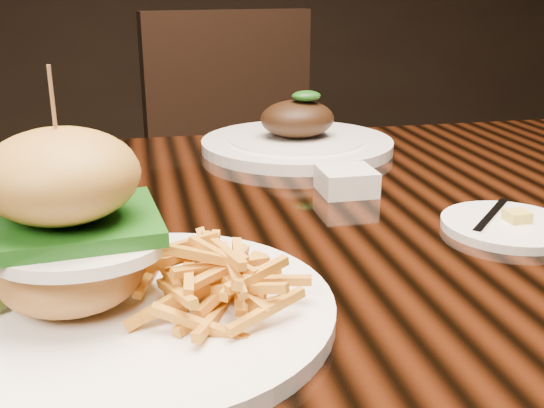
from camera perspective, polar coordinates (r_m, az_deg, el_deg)
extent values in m
cube|color=black|center=(0.76, -1.61, -2.64)|extent=(1.60, 0.90, 0.04)
cylinder|color=white|center=(0.54, -11.20, -9.41)|extent=(0.31, 0.31, 0.01)
ellipsoid|color=#A86B36|center=(0.54, -17.47, -6.11)|extent=(0.11, 0.11, 0.05)
ellipsoid|color=white|center=(0.51, -16.81, -3.84)|extent=(0.13, 0.10, 0.01)
ellipsoid|color=#FFA70D|center=(0.49, -14.33, -3.70)|extent=(0.02, 0.02, 0.01)
cube|color=#1D5C17|center=(0.52, -17.92, -1.96)|extent=(0.14, 0.13, 0.01)
ellipsoid|color=olive|center=(0.51, -18.40, 2.46)|extent=(0.12, 0.12, 0.07)
cylinder|color=olive|center=(0.50, -18.83, 6.41)|extent=(0.00, 0.00, 0.09)
cylinder|color=white|center=(0.76, 20.39, -1.85)|extent=(0.15, 0.15, 0.01)
cube|color=gold|center=(0.77, 21.11, -1.02)|extent=(0.02, 0.02, 0.01)
cube|color=silver|center=(0.77, 19.07, -0.95)|extent=(0.10, 0.10, 0.00)
cube|color=white|center=(0.85, 6.68, 2.08)|extent=(0.09, 0.09, 0.03)
cylinder|color=white|center=(1.07, 2.26, 5.34)|extent=(0.32, 0.32, 0.02)
cylinder|color=white|center=(1.07, 2.26, 5.44)|extent=(0.23, 0.23, 0.02)
ellipsoid|color=black|center=(1.06, 2.29, 7.64)|extent=(0.12, 0.10, 0.06)
ellipsoid|color=#1D5C17|center=(1.04, 3.09, 9.65)|extent=(0.05, 0.03, 0.02)
cube|color=black|center=(1.62, -1.26, -1.17)|extent=(0.54, 0.54, 0.06)
cube|color=black|center=(1.75, -3.89, 8.76)|extent=(0.46, 0.14, 0.50)
cylinder|color=black|center=(1.50, -5.36, -12.57)|extent=(0.04, 0.04, 0.45)
cylinder|color=black|center=(1.64, 7.58, -9.80)|extent=(0.04, 0.04, 0.45)
cylinder|color=black|center=(1.83, -9.02, -6.68)|extent=(0.04, 0.04, 0.45)
cylinder|color=black|center=(1.94, 1.95, -4.86)|extent=(0.04, 0.04, 0.45)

